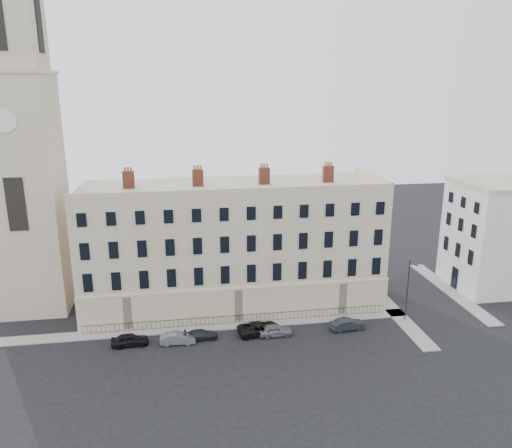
{
  "coord_description": "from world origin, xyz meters",
  "views": [
    {
      "loc": [
        -12.29,
        -46.66,
        26.9
      ],
      "look_at": [
        -3.32,
        10.0,
        10.57
      ],
      "focal_mm": 35.0,
      "sensor_mm": 36.0,
      "label": 1
    }
  ],
  "objects_px": {
    "car_b": "(178,338)",
    "car_f": "(348,324)",
    "car_e": "(275,330)",
    "car_c": "(201,335)",
    "streetlamp": "(408,288)",
    "car_a": "(130,340)",
    "car_d": "(260,328)"
  },
  "relations": [
    {
      "from": "car_b",
      "to": "streetlamp",
      "type": "height_order",
      "value": "streetlamp"
    },
    {
      "from": "car_b",
      "to": "car_c",
      "type": "relative_size",
      "value": 1.03
    },
    {
      "from": "car_a",
      "to": "car_b",
      "type": "distance_m",
      "value": 5.02
    },
    {
      "from": "car_b",
      "to": "streetlamp",
      "type": "bearing_deg",
      "value": -85.21
    },
    {
      "from": "car_d",
      "to": "car_f",
      "type": "relative_size",
      "value": 1.26
    },
    {
      "from": "car_b",
      "to": "car_d",
      "type": "xyz_separation_m",
      "value": [
        8.98,
        0.72,
        0.07
      ]
    },
    {
      "from": "car_c",
      "to": "streetlamp",
      "type": "distance_m",
      "value": 24.08
    },
    {
      "from": "streetlamp",
      "to": "car_b",
      "type": "bearing_deg",
      "value": -170.77
    },
    {
      "from": "car_d",
      "to": "car_e",
      "type": "xyz_separation_m",
      "value": [
        1.64,
        -0.64,
        -0.04
      ]
    },
    {
      "from": "car_b",
      "to": "car_e",
      "type": "relative_size",
      "value": 0.99
    },
    {
      "from": "streetlamp",
      "to": "car_e",
      "type": "bearing_deg",
      "value": -169.49
    },
    {
      "from": "car_a",
      "to": "car_c",
      "type": "bearing_deg",
      "value": -92.28
    },
    {
      "from": "car_b",
      "to": "car_e",
      "type": "distance_m",
      "value": 10.63
    },
    {
      "from": "car_b",
      "to": "car_e",
      "type": "bearing_deg",
      "value": -87.09
    },
    {
      "from": "car_d",
      "to": "car_a",
      "type": "bearing_deg",
      "value": 84.04
    },
    {
      "from": "car_a",
      "to": "car_c",
      "type": "distance_m",
      "value": 7.52
    },
    {
      "from": "car_e",
      "to": "car_a",
      "type": "bearing_deg",
      "value": 87.1
    },
    {
      "from": "car_c",
      "to": "car_e",
      "type": "height_order",
      "value": "car_e"
    },
    {
      "from": "car_b",
      "to": "car_f",
      "type": "bearing_deg",
      "value": -86.97
    },
    {
      "from": "car_f",
      "to": "car_e",
      "type": "bearing_deg",
      "value": 86.14
    },
    {
      "from": "car_d",
      "to": "car_b",
      "type": "bearing_deg",
      "value": 87.17
    },
    {
      "from": "car_f",
      "to": "streetlamp",
      "type": "height_order",
      "value": "streetlamp"
    },
    {
      "from": "car_c",
      "to": "streetlamp",
      "type": "xyz_separation_m",
      "value": [
        23.79,
        0.48,
        3.66
      ]
    },
    {
      "from": "car_a",
      "to": "streetlamp",
      "type": "bearing_deg",
      "value": -92.61
    },
    {
      "from": "car_a",
      "to": "car_b",
      "type": "height_order",
      "value": "car_a"
    },
    {
      "from": "car_b",
      "to": "streetlamp",
      "type": "relative_size",
      "value": 0.49
    },
    {
      "from": "car_e",
      "to": "car_c",
      "type": "bearing_deg",
      "value": 84.65
    },
    {
      "from": "car_c",
      "to": "car_d",
      "type": "height_order",
      "value": "car_d"
    },
    {
      "from": "car_b",
      "to": "streetlamp",
      "type": "distance_m",
      "value": 26.57
    },
    {
      "from": "car_a",
      "to": "car_d",
      "type": "xyz_separation_m",
      "value": [
        13.99,
        0.35,
        0.02
      ]
    },
    {
      "from": "car_b",
      "to": "car_d",
      "type": "relative_size",
      "value": 0.76
    },
    {
      "from": "streetlamp",
      "to": "car_d",
      "type": "bearing_deg",
      "value": -171.94
    }
  ]
}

